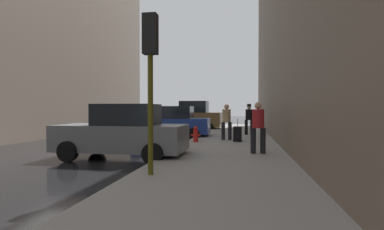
{
  "coord_description": "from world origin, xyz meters",
  "views": [
    {
      "loc": [
        6.55,
        -9.64,
        1.62
      ],
      "look_at": [
        3.56,
        7.84,
        1.28
      ],
      "focal_mm": 28.0,
      "sensor_mm": 36.0,
      "label": 1
    }
  ],
  "objects_px": {
    "parked_bronze_suv": "(192,117)",
    "fire_hydrant": "(196,134)",
    "traffic_light": "(150,59)",
    "pedestrian_in_tan_coat": "(227,120)",
    "rolling_suitcase": "(238,134)",
    "parked_blue_sedan": "(173,123)",
    "parked_gray_coupe": "(123,133)",
    "pedestrian_in_red_jacket": "(258,125)",
    "pedestrian_with_fedora": "(249,118)"
  },
  "relations": [
    {
      "from": "parked_gray_coupe",
      "to": "fire_hydrant",
      "type": "height_order",
      "value": "parked_gray_coupe"
    },
    {
      "from": "parked_blue_sedan",
      "to": "parked_bronze_suv",
      "type": "relative_size",
      "value": 0.91
    },
    {
      "from": "pedestrian_in_tan_coat",
      "to": "pedestrian_with_fedora",
      "type": "bearing_deg",
      "value": 69.99
    },
    {
      "from": "pedestrian_in_tan_coat",
      "to": "rolling_suitcase",
      "type": "relative_size",
      "value": 1.64
    },
    {
      "from": "traffic_light",
      "to": "pedestrian_in_red_jacket",
      "type": "relative_size",
      "value": 2.11
    },
    {
      "from": "pedestrian_with_fedora",
      "to": "pedestrian_in_tan_coat",
      "type": "bearing_deg",
      "value": -110.01
    },
    {
      "from": "parked_gray_coupe",
      "to": "parked_bronze_suv",
      "type": "relative_size",
      "value": 0.91
    },
    {
      "from": "parked_bronze_suv",
      "to": "parked_blue_sedan",
      "type": "bearing_deg",
      "value": -90.0
    },
    {
      "from": "parked_bronze_suv",
      "to": "fire_hydrant",
      "type": "relative_size",
      "value": 6.61
    },
    {
      "from": "parked_blue_sedan",
      "to": "parked_bronze_suv",
      "type": "xyz_separation_m",
      "value": [
        -0.0,
        6.58,
        0.18
      ]
    },
    {
      "from": "parked_gray_coupe",
      "to": "rolling_suitcase",
      "type": "relative_size",
      "value": 4.06
    },
    {
      "from": "parked_blue_sedan",
      "to": "parked_bronze_suv",
      "type": "height_order",
      "value": "parked_bronze_suv"
    },
    {
      "from": "traffic_light",
      "to": "rolling_suitcase",
      "type": "xyz_separation_m",
      "value": [
        1.81,
        7.38,
        -2.27
      ]
    },
    {
      "from": "parked_blue_sedan",
      "to": "fire_hydrant",
      "type": "distance_m",
      "value": 3.57
    },
    {
      "from": "pedestrian_in_tan_coat",
      "to": "pedestrian_with_fedora",
      "type": "relative_size",
      "value": 0.96
    },
    {
      "from": "rolling_suitcase",
      "to": "parked_bronze_suv",
      "type": "bearing_deg",
      "value": 111.94
    },
    {
      "from": "parked_gray_coupe",
      "to": "pedestrian_in_red_jacket",
      "type": "xyz_separation_m",
      "value": [
        4.4,
        0.85,
        0.26
      ]
    },
    {
      "from": "fire_hydrant",
      "to": "pedestrian_in_tan_coat",
      "type": "relative_size",
      "value": 0.41
    },
    {
      "from": "pedestrian_in_tan_coat",
      "to": "parked_gray_coupe",
      "type": "bearing_deg",
      "value": -121.07
    },
    {
      "from": "rolling_suitcase",
      "to": "traffic_light",
      "type": "bearing_deg",
      "value": -103.75
    },
    {
      "from": "parked_gray_coupe",
      "to": "traffic_light",
      "type": "relative_size",
      "value": 1.17
    },
    {
      "from": "rolling_suitcase",
      "to": "pedestrian_in_red_jacket",
      "type": "bearing_deg",
      "value": -78.63
    },
    {
      "from": "fire_hydrant",
      "to": "traffic_light",
      "type": "xyz_separation_m",
      "value": [
        0.05,
        -6.82,
        2.26
      ]
    },
    {
      "from": "parked_gray_coupe",
      "to": "pedestrian_in_red_jacket",
      "type": "height_order",
      "value": "pedestrian_in_red_jacket"
    },
    {
      "from": "pedestrian_in_red_jacket",
      "to": "pedestrian_with_fedora",
      "type": "distance_m",
      "value": 7.42
    },
    {
      "from": "pedestrian_with_fedora",
      "to": "fire_hydrant",
      "type": "bearing_deg",
      "value": -119.58
    },
    {
      "from": "parked_bronze_suv",
      "to": "rolling_suitcase",
      "type": "distance_m",
      "value": 9.81
    },
    {
      "from": "pedestrian_with_fedora",
      "to": "parked_blue_sedan",
      "type": "bearing_deg",
      "value": -163.75
    },
    {
      "from": "parked_bronze_suv",
      "to": "fire_hydrant",
      "type": "xyz_separation_m",
      "value": [
        1.8,
        -9.65,
        -0.54
      ]
    },
    {
      "from": "pedestrian_in_tan_coat",
      "to": "traffic_light",
      "type": "bearing_deg",
      "value": -98.96
    },
    {
      "from": "parked_blue_sedan",
      "to": "traffic_light",
      "type": "bearing_deg",
      "value": -79.37
    },
    {
      "from": "parked_gray_coupe",
      "to": "pedestrian_in_tan_coat",
      "type": "height_order",
      "value": "pedestrian_in_tan_coat"
    },
    {
      "from": "pedestrian_in_red_jacket",
      "to": "parked_gray_coupe",
      "type": "bearing_deg",
      "value": -169.05
    },
    {
      "from": "parked_blue_sedan",
      "to": "pedestrian_with_fedora",
      "type": "bearing_deg",
      "value": 16.25
    },
    {
      "from": "pedestrian_in_tan_coat",
      "to": "rolling_suitcase",
      "type": "distance_m",
      "value": 1.04
    },
    {
      "from": "fire_hydrant",
      "to": "pedestrian_in_tan_coat",
      "type": "height_order",
      "value": "pedestrian_in_tan_coat"
    },
    {
      "from": "pedestrian_with_fedora",
      "to": "traffic_light",
      "type": "bearing_deg",
      "value": -102.14
    },
    {
      "from": "traffic_light",
      "to": "pedestrian_with_fedora",
      "type": "bearing_deg",
      "value": 77.86
    },
    {
      "from": "parked_bronze_suv",
      "to": "traffic_light",
      "type": "relative_size",
      "value": 1.29
    },
    {
      "from": "parked_bronze_suv",
      "to": "pedestrian_in_red_jacket",
      "type": "bearing_deg",
      "value": -70.98
    },
    {
      "from": "pedestrian_in_tan_coat",
      "to": "pedestrian_with_fedora",
      "type": "height_order",
      "value": "pedestrian_with_fedora"
    },
    {
      "from": "parked_blue_sedan",
      "to": "parked_gray_coupe",
      "type": "bearing_deg",
      "value": -90.0
    },
    {
      "from": "pedestrian_in_tan_coat",
      "to": "parked_blue_sedan",
      "type": "bearing_deg",
      "value": 149.31
    },
    {
      "from": "parked_bronze_suv",
      "to": "pedestrian_in_tan_coat",
      "type": "height_order",
      "value": "parked_bronze_suv"
    },
    {
      "from": "traffic_light",
      "to": "pedestrian_in_tan_coat",
      "type": "xyz_separation_m",
      "value": [
        1.27,
        8.03,
        -1.65
      ]
    },
    {
      "from": "parked_gray_coupe",
      "to": "parked_bronze_suv",
      "type": "height_order",
      "value": "parked_bronze_suv"
    },
    {
      "from": "parked_gray_coupe",
      "to": "fire_hydrant",
      "type": "bearing_deg",
      "value": 65.54
    },
    {
      "from": "pedestrian_in_red_jacket",
      "to": "rolling_suitcase",
      "type": "bearing_deg",
      "value": 101.37
    },
    {
      "from": "parked_blue_sedan",
      "to": "parked_bronze_suv",
      "type": "bearing_deg",
      "value": 90.0
    },
    {
      "from": "pedestrian_with_fedora",
      "to": "rolling_suitcase",
      "type": "distance_m",
      "value": 3.84
    }
  ]
}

